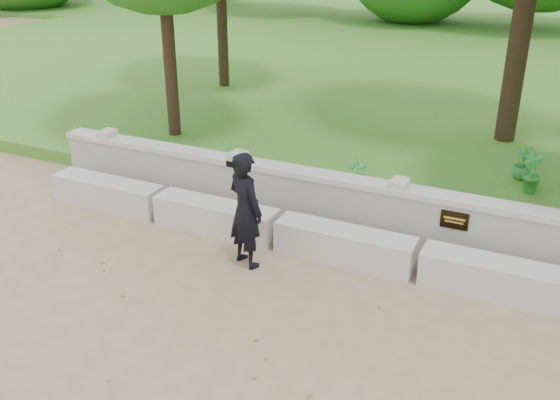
{
  "coord_description": "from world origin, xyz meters",
  "views": [
    {
      "loc": [
        1.41,
        -5.1,
        4.19
      ],
      "look_at": [
        -1.72,
        1.4,
        0.95
      ],
      "focal_mm": 40.0,
      "sensor_mm": 36.0,
      "label": 1
    }
  ],
  "objects": [
    {
      "name": "shrub_a",
      "position": [
        -1.34,
        3.3,
        0.59
      ],
      "size": [
        0.42,
        0.43,
        0.68
      ],
      "primitive_type": "imported",
      "rotation": [
        0.0,
        0.0,
        0.84
      ],
      "color": "#2D8735",
      "rests_on": "lawn"
    },
    {
      "name": "man_main",
      "position": [
        -2.14,
        1.25,
        0.79
      ],
      "size": [
        0.68,
        0.64,
        1.57
      ],
      "color": "black",
      "rests_on": "ground"
    },
    {
      "name": "concrete_bench",
      "position": [
        0.0,
        1.9,
        0.22
      ],
      "size": [
        11.9,
        0.45,
        0.45
      ],
      "color": "beige",
      "rests_on": "ground"
    },
    {
      "name": "parapet_wall",
      "position": [
        0.0,
        2.6,
        0.46
      ],
      "size": [
        12.5,
        0.35,
        0.9
      ],
      "color": "#B2B0A8",
      "rests_on": "ground"
    },
    {
      "name": "shrub_d",
      "position": [
        0.85,
        5.32,
        0.54
      ],
      "size": [
        0.43,
        0.43,
        0.57
      ],
      "primitive_type": "imported",
      "rotation": [
        0.0,
        0.0,
        5.48
      ],
      "color": "#2D8735",
      "rests_on": "lawn"
    },
    {
      "name": "lawn",
      "position": [
        0.0,
        14.0,
        0.12
      ],
      "size": [
        40.0,
        22.0,
        0.25
      ],
      "primitive_type": "cube",
      "color": "#3A6822",
      "rests_on": "ground"
    },
    {
      "name": "ground",
      "position": [
        0.0,
        0.0,
        0.0
      ],
      "size": [
        80.0,
        80.0,
        0.0
      ],
      "primitive_type": "plane",
      "color": "#99805E",
      "rests_on": "ground"
    },
    {
      "name": "shrub_b",
      "position": [
        1.03,
        4.82,
        0.57
      ],
      "size": [
        0.43,
        0.45,
        0.65
      ],
      "primitive_type": "imported",
      "rotation": [
        0.0,
        0.0,
        2.1
      ],
      "color": "#2D8735",
      "rests_on": "lawn"
    }
  ]
}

